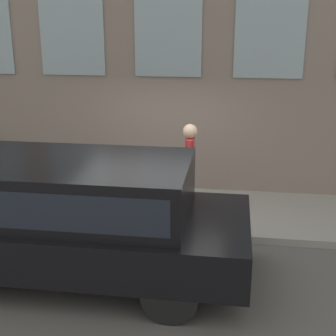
{
  "coord_description": "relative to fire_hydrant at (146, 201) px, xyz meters",
  "views": [
    {
      "loc": [
        -7.14,
        -1.34,
        3.55
      ],
      "look_at": [
        0.75,
        -0.21,
        1.02
      ],
      "focal_mm": 50.0,
      "sensor_mm": 36.0,
      "label": 1
    }
  ],
  "objects": [
    {
      "name": "fire_hydrant",
      "position": [
        0.0,
        0.0,
        0.0
      ],
      "size": [
        0.35,
        0.46,
        0.7
      ],
      "color": "gray",
      "rests_on": "sidewalk"
    },
    {
      "name": "sidewalk",
      "position": [
        0.63,
        -0.16,
        -0.42
      ],
      "size": [
        2.21,
        60.0,
        0.13
      ],
      "color": "gray",
      "rests_on": "ground_plane"
    },
    {
      "name": "person",
      "position": [
        0.57,
        -0.72,
        0.63
      ],
      "size": [
        0.4,
        0.26,
        1.64
      ],
      "rotation": [
        0.0,
        0.0,
        -2.41
      ],
      "color": "#998466",
      "rests_on": "sidewalk"
    },
    {
      "name": "ground_plane",
      "position": [
        -0.47,
        -0.16,
        -0.49
      ],
      "size": [
        80.0,
        80.0,
        0.0
      ],
      "primitive_type": "plane",
      "color": "#514F4C"
    },
    {
      "name": "parked_truck_black_near",
      "position": [
        -1.78,
        0.68,
        0.51
      ],
      "size": [
        2.07,
        5.03,
        1.73
      ],
      "color": "black",
      "rests_on": "ground_plane"
    }
  ]
}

